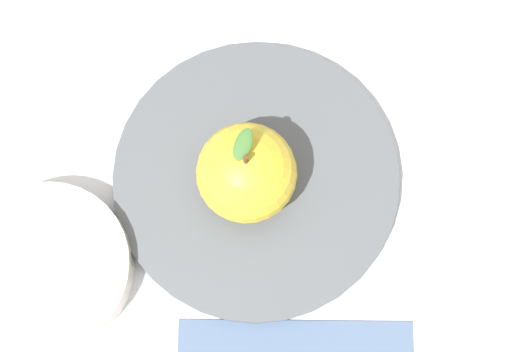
{
  "coord_description": "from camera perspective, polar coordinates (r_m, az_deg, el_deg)",
  "views": [
    {
      "loc": [
        -0.16,
        0.05,
        0.63
      ],
      "look_at": [
        -0.03,
        0.02,
        0.02
      ],
      "focal_mm": 54.76,
      "sensor_mm": 36.0,
      "label": 1
    }
  ],
  "objects": [
    {
      "name": "side_bowl",
      "position": [
        0.63,
        -14.92,
        -6.38
      ],
      "size": [
        0.13,
        0.13,
        0.03
      ],
      "color": "silver",
      "rests_on": "ground_plane"
    },
    {
      "name": "dinner_plate",
      "position": [
        0.63,
        0.0,
        -0.19
      ],
      "size": [
        0.23,
        0.23,
        0.02
      ],
      "color": "#4C5156",
      "rests_on": "ground_plane"
    },
    {
      "name": "apple",
      "position": [
        0.59,
        -0.69,
        0.22
      ],
      "size": [
        0.08,
        0.08,
        0.09
      ],
      "color": "gold",
      "rests_on": "dinner_plate"
    },
    {
      "name": "ground_plane",
      "position": [
        0.65,
        1.42,
        2.92
      ],
      "size": [
        2.4,
        2.4,
        0.0
      ],
      "primitive_type": "plane",
      "color": "silver"
    }
  ]
}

